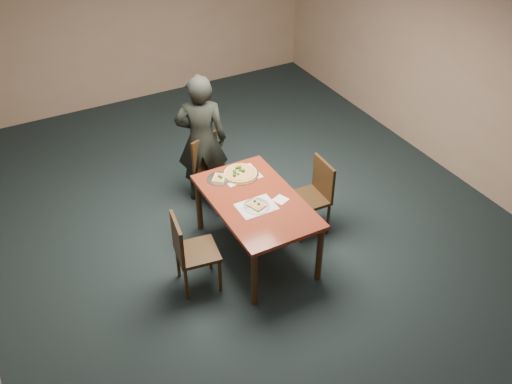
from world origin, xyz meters
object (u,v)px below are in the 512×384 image
chair_right (314,193)px  slice_plate_far (219,178)px  chair_far (212,167)px  dining_table (256,206)px  chair_left (190,249)px  diner (201,140)px  slice_plate_near (256,206)px  pizza_pan (240,173)px

chair_right → slice_plate_far: size_ratio=3.25×
chair_far → dining_table: bearing=-110.8°
chair_left → diner: 1.63m
chair_right → chair_far: bearing=-139.3°
dining_table → diner: (-0.08, 1.25, 0.19)m
chair_left → chair_far: bearing=-25.3°
slice_plate_near → chair_far: bearing=88.4°
diner → pizza_pan: diner is taller
chair_far → chair_right: 1.33m
dining_table → pizza_pan: 0.51m
chair_left → slice_plate_far: chair_left is taller
chair_far → chair_left: bearing=-145.4°
chair_left → slice_plate_far: size_ratio=3.25×
diner → chair_right: bearing=151.4°
dining_table → chair_far: (-0.02, 1.11, -0.14)m
dining_table → chair_far: chair_far is taller
chair_right → chair_left: bearing=-80.5°
chair_right → slice_plate_near: (-0.86, -0.18, 0.25)m
chair_far → diner: diner is taller
chair_right → pizza_pan: (-0.74, 0.43, 0.26)m
chair_far → chair_left: 1.50m
dining_table → diner: bearing=93.6°
dining_table → slice_plate_far: slice_plate_far is taller
pizza_pan → chair_left: bearing=-145.0°
chair_left → pizza_pan: (0.92, 0.64, 0.26)m
diner → slice_plate_near: size_ratio=6.09×
chair_right → slice_plate_near: 0.91m
dining_table → chair_left: size_ratio=1.65×
slice_plate_far → chair_far: bearing=74.2°
chair_right → pizza_pan: size_ratio=2.17×
chair_far → slice_plate_near: chair_far is taller
pizza_pan → dining_table: bearing=-97.3°
dining_table → pizza_pan: size_ratio=3.58×
dining_table → chair_right: chair_right is taller
chair_right → pizza_pan: chair_right is taller
chair_left → slice_plate_near: bearing=-79.1°
slice_plate_near → chair_right: bearing=11.7°
chair_far → diner: (-0.06, 0.14, 0.34)m
chair_left → pizza_pan: bearing=-46.8°
dining_table → diner: diner is taller
chair_left → chair_right: size_ratio=1.00×
dining_table → slice_plate_far: (-0.18, 0.53, 0.10)m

